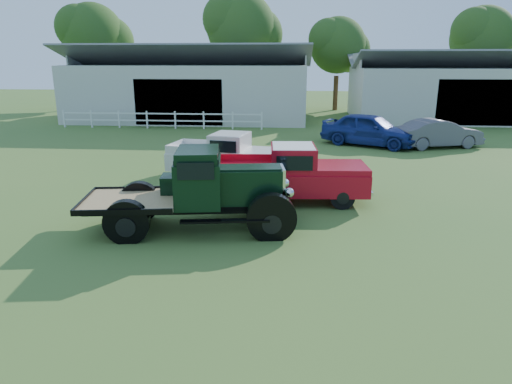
# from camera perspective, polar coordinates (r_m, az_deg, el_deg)

# --- Properties ---
(ground) EXTENTS (120.00, 120.00, 0.00)m
(ground) POSITION_cam_1_polar(r_m,az_deg,el_deg) (12.07, -1.43, -6.37)
(ground) COLOR #416929
(shed_left) EXTENTS (18.80, 10.20, 5.60)m
(shed_left) POSITION_cam_1_polar(r_m,az_deg,el_deg) (38.02, -7.91, 13.36)
(shed_left) COLOR beige
(shed_left) RESTS_ON ground
(shed_right) EXTENTS (16.80, 9.20, 5.20)m
(shed_right) POSITION_cam_1_polar(r_m,az_deg,el_deg) (40.20, 23.89, 12.02)
(shed_right) COLOR beige
(shed_right) RESTS_ON ground
(fence_rail) EXTENTS (14.20, 0.16, 1.20)m
(fence_rail) POSITION_cam_1_polar(r_m,az_deg,el_deg) (32.66, -11.78, 8.84)
(fence_rail) COLOR white
(fence_rail) RESTS_ON ground
(tree_a) EXTENTS (6.30, 6.30, 10.50)m
(tree_a) POSITION_cam_1_polar(r_m,az_deg,el_deg) (48.09, -19.55, 16.12)
(tree_a) COLOR #2F5623
(tree_a) RESTS_ON ground
(tree_b) EXTENTS (6.90, 6.90, 11.50)m
(tree_b) POSITION_cam_1_polar(r_m,az_deg,el_deg) (45.39, -1.89, 17.68)
(tree_b) COLOR #2F5623
(tree_b) RESTS_ON ground
(tree_c) EXTENTS (5.40, 5.40, 9.00)m
(tree_c) POSITION_cam_1_polar(r_m,az_deg,el_deg) (44.23, 10.10, 15.86)
(tree_c) COLOR #2F5623
(tree_c) RESTS_ON ground
(tree_d) EXTENTS (6.00, 6.00, 10.00)m
(tree_d) POSITION_cam_1_polar(r_m,az_deg,el_deg) (48.09, 26.20, 15.12)
(tree_d) COLOR #2F5623
(tree_d) RESTS_ON ground
(vintage_flatbed) EXTENTS (6.06, 3.09, 2.30)m
(vintage_flatbed) POSITION_cam_1_polar(r_m,az_deg,el_deg) (12.80, -7.65, 0.27)
(vintage_flatbed) COLOR black
(vintage_flatbed) RESTS_ON ground
(red_pickup) EXTENTS (5.41, 2.36, 1.93)m
(red_pickup) POSITION_cam_1_polar(r_m,az_deg,el_deg) (15.33, 4.21, 2.35)
(red_pickup) COLOR #B50C1E
(red_pickup) RESTS_ON ground
(white_pickup) EXTENTS (5.14, 2.76, 1.79)m
(white_pickup) POSITION_cam_1_polar(r_m,az_deg,el_deg) (18.36, -3.55, 4.47)
(white_pickup) COLOR silver
(white_pickup) RESTS_ON ground
(misc_car_blue) EXTENTS (5.66, 4.42, 1.80)m
(misc_car_blue) POSITION_cam_1_polar(r_m,az_deg,el_deg) (26.22, 14.03, 7.60)
(misc_car_blue) COLOR navy
(misc_car_blue) RESTS_ON ground
(misc_car_grey) EXTENTS (4.92, 2.93, 1.53)m
(misc_car_grey) POSITION_cam_1_polar(r_m,az_deg,el_deg) (26.83, 21.85, 6.81)
(misc_car_grey) COLOR #504F59
(misc_car_grey) RESTS_ON ground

